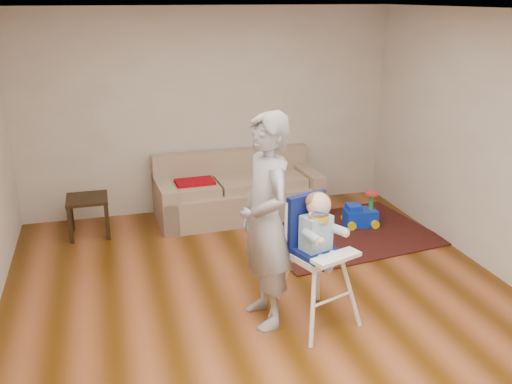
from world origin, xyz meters
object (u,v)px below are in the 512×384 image
object	(u,v)px
side_table	(89,216)
adult	(266,222)
high_chair	(317,262)
sofa	(238,187)
toy_ball	(305,239)
ride_on_toy	(361,209)

from	to	relation	value
side_table	adult	size ratio (longest dim) A/B	0.25
side_table	high_chair	world-z (taller)	high_chair
sofa	side_table	xyz separation A→B (m)	(-1.93, -0.11, -0.17)
toy_ball	adult	distance (m)	1.89
adult	sofa	bearing A→B (deg)	165.63
high_chair	adult	distance (m)	0.58
ride_on_toy	high_chair	size ratio (longest dim) A/B	0.35
ride_on_toy	toy_ball	bearing A→B (deg)	-150.45
ride_on_toy	adult	xyz separation A→B (m)	(-1.80, -1.81, 0.72)
sofa	toy_ball	bearing A→B (deg)	-68.64
side_table	ride_on_toy	distance (m)	3.41
high_chair	side_table	bearing A→B (deg)	107.22
ride_on_toy	toy_ball	world-z (taller)	ride_on_toy
ride_on_toy	adult	world-z (taller)	adult
high_chair	adult	world-z (taller)	adult
sofa	ride_on_toy	world-z (taller)	sofa
sofa	ride_on_toy	bearing A→B (deg)	-31.19
toy_ball	high_chair	distance (m)	1.72
side_table	ride_on_toy	xyz separation A→B (m)	(3.34, -0.66, -0.01)
ride_on_toy	toy_ball	distance (m)	0.99
toy_ball	sofa	bearing A→B (deg)	114.00
ride_on_toy	toy_ball	xyz separation A→B (m)	(-0.90, -0.39, -0.14)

